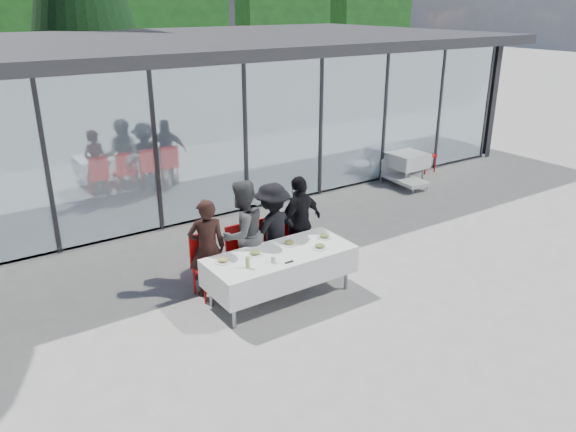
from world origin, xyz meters
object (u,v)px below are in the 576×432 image
object	(u,v)px
spare_table_right	(406,160)
plate_extra	(320,246)
diner_chair_a	(207,262)
plate_b	(255,253)
diner_c	(273,231)
plate_d	(324,236)
spare_chair_b	(398,154)
folded_eyeglasses	(289,262)
spare_chair_a	(423,151)
diner_chair_b	(242,252)
plate_a	(223,260)
diner_chair_c	(271,244)
juice_bottle	(248,263)
diner_chair_d	(298,237)
lounger	(400,174)
diner_b	(242,234)
plate_c	(290,243)
dining_table	(280,266)
diner_a	(207,248)
diner_d	(300,223)

from	to	relation	value
spare_table_right	plate_extra	bearing A→B (deg)	-147.37
diner_chair_a	plate_b	xyz separation A→B (m)	(0.51, -0.60, 0.24)
diner_c	spare_table_right	bearing A→B (deg)	-163.40
plate_d	plate_extra	distance (m)	0.40
spare_chair_b	folded_eyeglasses	bearing A→B (deg)	-146.61
diner_c	spare_chair_a	world-z (taller)	diner_c
diner_chair_b	plate_a	xyz separation A→B (m)	(-0.62, -0.55, 0.24)
spare_table_right	diner_chair_c	bearing A→B (deg)	-156.32
diner_chair_a	spare_table_right	size ratio (longest dim) A/B	1.13
juice_bottle	diner_chair_d	bearing A→B (deg)	31.02
folded_eyeglasses	diner_chair_c	bearing A→B (deg)	70.34
diner_chair_c	diner_chair_d	xyz separation A→B (m)	(0.54, 0.00, 0.00)
diner_c	spare_chair_a	distance (m)	7.18
juice_bottle	diner_chair_b	bearing A→B (deg)	65.68
spare_chair_b	lounger	size ratio (longest dim) A/B	0.70
folded_eyeglasses	lounger	size ratio (longest dim) A/B	0.10
diner_b	plate_c	xyz separation A→B (m)	(0.53, -0.53, -0.09)
plate_c	spare_table_right	world-z (taller)	plate_c
diner_chair_d	juice_bottle	distance (m)	1.79
diner_chair_d	dining_table	bearing A→B (deg)	-138.79
diner_chair_a	plate_c	bearing A→B (deg)	-26.41
plate_d	diner_chair_c	bearing A→B (deg)	130.48
juice_bottle	plate_a	bearing A→B (deg)	119.76
diner_c	plate_b	distance (m)	0.86
juice_bottle	spare_table_right	bearing A→B (deg)	27.14
diner_a	plate_extra	bearing A→B (deg)	166.03
diner_c	plate_d	distance (m)	0.85
diner_d	plate_c	size ratio (longest dim) A/B	6.94
diner_chair_d	folded_eyeglasses	size ratio (longest dim) A/B	6.96
diner_chair_d	plate_b	size ratio (longest dim) A/B	4.18
plate_a	plate_c	bearing A→B (deg)	-1.05
plate_extra	spare_chair_b	world-z (taller)	spare_chair_b
diner_d	spare_chair_b	distance (m)	6.14
dining_table	spare_chair_a	xyz separation A→B (m)	(6.88, 3.58, -0.00)
diner_a	lounger	xyz separation A→B (m)	(6.42, 2.37, -0.52)
diner_chair_a	plate_c	world-z (taller)	diner_chair_a
plate_extra	diner_chair_d	bearing A→B (deg)	74.30
diner_b	plate_a	world-z (taller)	diner_b
diner_a	spare_chair_b	size ratio (longest dim) A/B	1.60
diner_chair_d	spare_chair_a	bearing A→B (deg)	25.16
diner_a	plate_c	bearing A→B (deg)	173.17
spare_chair_a	folded_eyeglasses	bearing A→B (deg)	-150.58
diner_chair_b	plate_b	distance (m)	0.65
plate_b	plate_extra	xyz separation A→B (m)	(0.94, -0.35, 0.00)
folded_eyeglasses	diner_chair_b	bearing A→B (deg)	98.73
diner_c	diner_chair_b	bearing A→B (deg)	-11.91
diner_chair_c	juice_bottle	world-z (taller)	diner_chair_c
diner_chair_b	spare_table_right	bearing A→B (deg)	21.72
lounger	plate_a	bearing A→B (deg)	-155.91
diner_chair_d	plate_b	world-z (taller)	diner_chair_d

